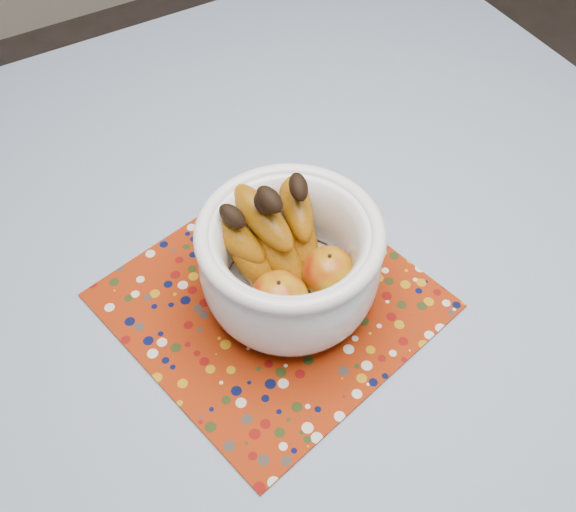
{
  "coord_description": "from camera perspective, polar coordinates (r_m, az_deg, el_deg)",
  "views": [
    {
      "loc": [
        -0.36,
        -0.55,
        1.55
      ],
      "look_at": [
        -0.08,
        -0.08,
        0.85
      ],
      "focal_mm": 42.0,
      "sensor_mm": 36.0,
      "label": 1
    }
  ],
  "objects": [
    {
      "name": "fruit_bowl",
      "position": [
        0.89,
        -0.28,
        0.2
      ],
      "size": [
        0.25,
        0.25,
        0.19
      ],
      "color": "white",
      "rests_on": "placemat"
    },
    {
      "name": "tablecloth",
      "position": [
        1.03,
        1.86,
        1.38
      ],
      "size": [
        1.32,
        1.32,
        0.01
      ],
      "primitive_type": "cube",
      "color": "slate",
      "rests_on": "table"
    },
    {
      "name": "placemat",
      "position": [
        0.95,
        -1.41,
        -3.78
      ],
      "size": [
        0.47,
        0.47,
        0.0
      ],
      "primitive_type": "cube",
      "rotation": [
        0.0,
        0.0,
        0.23
      ],
      "color": "maroon",
      "rests_on": "tablecloth"
    },
    {
      "name": "table",
      "position": [
        1.09,
        1.75,
        -1.35
      ],
      "size": [
        1.2,
        1.2,
        0.75
      ],
      "color": "brown",
      "rests_on": "ground"
    }
  ]
}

